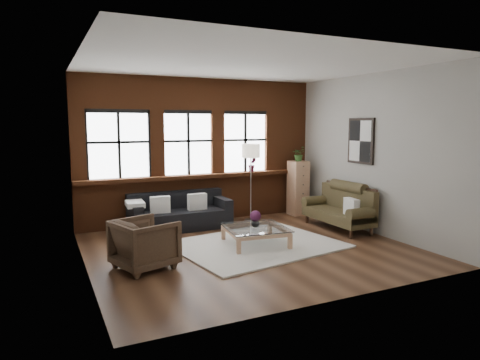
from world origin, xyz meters
name	(u,v)px	position (x,y,z in m)	size (l,w,h in m)	color
floor	(249,248)	(0.00, 0.00, 0.00)	(5.50, 5.50, 0.00)	#442819
ceiling	(250,64)	(0.00, 0.00, 3.20)	(5.50, 5.50, 0.00)	white
wall_back	(200,151)	(0.00, 2.50, 1.60)	(5.50, 5.50, 0.00)	#A3A198
wall_front	(342,174)	(0.00, -2.50, 1.60)	(5.50, 5.50, 0.00)	#A3A198
wall_left	(82,165)	(-2.75, 0.00, 1.60)	(5.00, 5.00, 0.00)	#A3A198
wall_right	(372,154)	(2.75, 0.00, 1.60)	(5.00, 5.00, 0.00)	#A3A198
brick_backwall	(201,151)	(0.00, 2.44, 1.60)	(5.50, 0.12, 3.20)	brown
sill_ledge	(203,176)	(0.00, 2.35, 1.04)	(5.50, 0.30, 0.08)	brown
window_left	(119,146)	(-1.80, 2.45, 1.75)	(1.38, 0.10, 1.50)	black
window_mid	(188,144)	(-0.30, 2.45, 1.75)	(1.38, 0.10, 1.50)	black
window_right	(245,143)	(1.10, 2.45, 1.75)	(1.38, 0.10, 1.50)	black
wall_poster	(361,141)	(2.72, 0.30, 1.85)	(0.05, 0.74, 0.94)	black
shag_rug	(256,245)	(0.19, 0.09, 0.02)	(2.83, 2.22, 0.03)	beige
dark_sofa	(180,211)	(-0.68, 1.90, 0.38)	(2.09, 0.85, 0.76)	black
pillow_a	(160,205)	(-1.13, 1.80, 0.57)	(0.40, 0.14, 0.34)	silver
pillow_b	(197,202)	(-0.33, 1.80, 0.57)	(0.40, 0.14, 0.34)	silver
vintage_settee	(338,208)	(2.30, 0.46, 0.46)	(0.76, 1.72, 0.92)	#3E351C
pillow_settee	(351,207)	(2.22, -0.07, 0.57)	(0.14, 0.38, 0.34)	silver
armchair	(145,244)	(-1.92, -0.27, 0.39)	(0.82, 0.85, 0.77)	#402E20
coffee_table	(255,236)	(0.17, 0.10, 0.17)	(1.07, 1.07, 0.36)	tan
vase	(255,222)	(0.17, 0.10, 0.43)	(0.15, 0.15, 0.16)	#B2B2B2
flowers	(255,216)	(0.17, 0.10, 0.55)	(0.20, 0.20, 0.20)	#511C40
drawer_chest	(298,188)	(2.34, 2.04, 0.66)	(0.40, 0.40, 1.31)	tan
potted_plant_top	(299,154)	(2.34, 2.04, 1.49)	(0.32, 0.28, 0.35)	#2D5923
floor_lamp	(251,180)	(1.00, 1.93, 0.95)	(0.40, 0.40, 1.90)	#A5A5A8
sill_plant	(252,164)	(1.24, 2.32, 1.25)	(0.19, 0.15, 0.35)	#511C40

